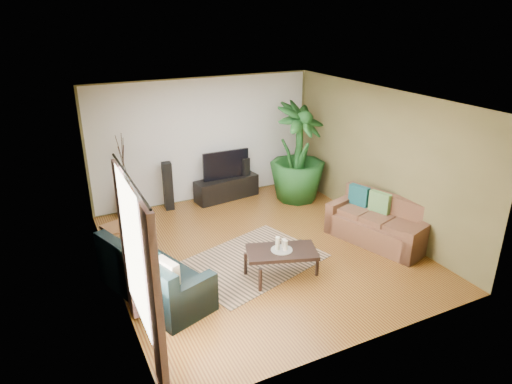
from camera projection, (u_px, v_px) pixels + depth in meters
floor at (261, 250)px, 8.14m from camera, size 5.50×5.50×0.00m
ceiling at (262, 99)px, 7.13m from camera, size 5.50×5.50×0.00m
wall_back at (204, 140)px, 9.93m from camera, size 5.00×0.00×5.00m
wall_front at (367, 252)px, 5.35m from camera, size 5.00×0.00×5.00m
wall_left at (108, 206)px, 6.61m from camera, size 0.00×5.50×5.50m
wall_right at (378, 159)px, 8.66m from camera, size 0.00×5.50×5.50m
backwall_panel at (204, 140)px, 9.92m from camera, size 4.90×0.00×4.90m
window_pane at (133, 251)px, 5.27m from camera, size 0.00×1.80×1.80m
curtain_near at (155, 303)px, 4.76m from camera, size 0.08×0.35×2.20m
curtain_far at (126, 242)px, 6.01m from camera, size 0.08×0.35×2.20m
curtain_rod at (129, 178)px, 4.96m from camera, size 0.03×1.90×0.03m
sofa_left at (154, 270)px, 6.73m from camera, size 1.41×2.08×0.85m
sofa_right at (378, 221)px, 8.30m from camera, size 1.32×1.96×0.85m
area_rug at (251, 261)px, 7.78m from camera, size 2.69×2.25×0.01m
coffee_table at (281, 263)px, 7.31m from camera, size 1.24×0.93×0.45m
candle_tray at (282, 250)px, 7.22m from camera, size 0.34×0.34×0.02m
candle_tall at (278, 243)px, 7.17m from camera, size 0.07×0.07×0.22m
candle_mid at (285, 245)px, 7.17m from camera, size 0.07×0.07×0.17m
candle_short at (284, 243)px, 7.27m from camera, size 0.07×0.07×0.14m
tv_stand at (227, 188)px, 10.29m from camera, size 1.50×0.63×0.49m
television at (226, 165)px, 10.08m from camera, size 1.07×0.06×0.63m
speaker_left at (168, 186)px, 9.64m from camera, size 0.21×0.23×1.04m
speaker_right at (245, 177)px, 10.40m from camera, size 0.21×0.22×0.90m
potted_plant at (298, 153)px, 9.95m from camera, size 1.62×1.62×2.16m
plant_pot at (296, 192)px, 10.30m from camera, size 0.40×0.40×0.31m
pedestal at (128, 209)px, 9.42m from camera, size 0.37×0.37×0.33m
vase at (127, 195)px, 9.30m from camera, size 0.30×0.30×0.42m
side_table at (119, 238)px, 8.06m from camera, size 0.59×0.59×0.49m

